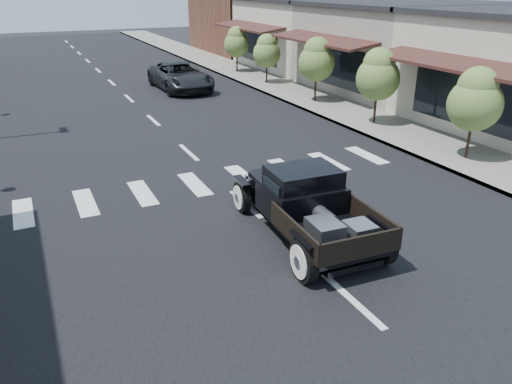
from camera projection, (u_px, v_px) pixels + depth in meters
name	position (u px, v px, depth m)	size (l,w,h in m)	color
ground	(279.00, 235.00, 12.13)	(120.00, 120.00, 0.00)	black
road	(138.00, 107.00, 24.62)	(14.00, 80.00, 0.02)	black
road_markings	(166.00, 132.00, 20.46)	(12.00, 60.00, 0.06)	silver
sidewalk_right	(289.00, 90.00, 27.95)	(3.00, 80.00, 0.15)	gray
storefront_mid	(408.00, 48.00, 28.00)	(10.00, 9.00, 4.50)	gray
storefront_far	(322.00, 34.00, 35.49)	(10.00, 9.00, 4.50)	beige
far_building_right	(266.00, 9.00, 43.53)	(11.00, 10.00, 7.00)	brown
small_tree_a	(473.00, 115.00, 16.50)	(1.77, 1.77, 2.95)	#577234
small_tree_b	(377.00, 87.00, 20.69)	(1.80, 1.80, 3.00)	#577234
small_tree_c	(316.00, 70.00, 24.68)	(1.79, 1.79, 2.99)	#577234
small_tree_d	(267.00, 59.00, 29.31)	(1.61, 1.61, 2.69)	#577234
small_tree_e	(237.00, 50.00, 33.01)	(1.67, 1.67, 2.78)	#577234
hotrod_pickup	(307.00, 204.00, 11.75)	(2.31, 4.95, 1.72)	black
second_car	(180.00, 76.00, 28.15)	(2.54, 5.50, 1.53)	black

